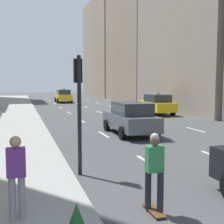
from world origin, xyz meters
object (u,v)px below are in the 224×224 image
(taxi_third, at_px, (156,104))
(pedestrian_near_curb, at_px, (16,174))
(traffic_light_pole, at_px, (79,96))
(sedan_silver_behind, at_px, (130,118))
(taxi_second, at_px, (63,96))
(skateboarder, at_px, (154,169))

(taxi_third, height_order, pedestrian_near_curb, taxi_third)
(traffic_light_pole, bearing_deg, sedan_silver_behind, 58.01)
(taxi_second, bearing_deg, taxi_third, -72.26)
(sedan_silver_behind, bearing_deg, skateboarder, -106.99)
(skateboarder, bearing_deg, traffic_light_pole, 107.33)
(pedestrian_near_curb, relative_size, traffic_light_pole, 0.46)
(taxi_second, relative_size, traffic_light_pole, 1.22)
(pedestrian_near_curb, height_order, traffic_light_pole, traffic_light_pole)
(taxi_third, distance_m, traffic_light_pole, 18.04)
(taxi_second, distance_m, skateboarder, 36.12)
(taxi_third, bearing_deg, traffic_light_pole, -122.08)
(taxi_third, distance_m, sedan_silver_behind, 10.52)
(taxi_second, xyz_separation_m, pedestrian_near_curb, (-5.76, -35.86, 0.19))
(sedan_silver_behind, height_order, traffic_light_pole, traffic_light_pole)
(taxi_second, relative_size, pedestrian_near_curb, 2.67)
(skateboarder, xyz_separation_m, traffic_light_pole, (-1.02, 3.27, 1.45))
(taxi_second, xyz_separation_m, skateboarder, (-2.93, -36.00, 0.08))
(taxi_second, height_order, pedestrian_near_curb, taxi_second)
(skateboarder, bearing_deg, pedestrian_near_curb, 177.02)
(sedan_silver_behind, xyz_separation_m, skateboarder, (-2.93, -9.59, 0.08))
(sedan_silver_behind, xyz_separation_m, pedestrian_near_curb, (-5.76, -9.45, 0.19))
(sedan_silver_behind, relative_size, skateboarder, 2.62)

